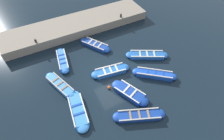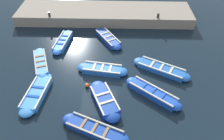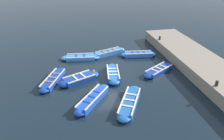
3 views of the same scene
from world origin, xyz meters
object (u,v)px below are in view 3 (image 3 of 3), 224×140
bollard_mid_north (160,38)px  boat_alongside (130,102)px  boat_far_corner (109,53)px  boat_drifting (79,79)px  boat_end_of_row (81,57)px  buoy_orange_near (93,71)px  boat_mid_row (93,99)px  bollard_north (217,83)px  boat_outer_left (53,79)px  boat_near_quay (113,74)px  boat_bow_out (159,70)px  boat_tucked (138,54)px

bollard_mid_north → boat_alongside: bearing=-123.1°
boat_far_corner → bollard_mid_north: (5.38, 0.59, 0.89)m
boat_far_corner → boat_alongside: 8.21m
boat_drifting → boat_end_of_row: 4.10m
boat_drifting → buoy_orange_near: 1.70m
boat_mid_row → bollard_north: (7.96, -1.21, 0.87)m
boat_outer_left → boat_end_of_row: bearing=57.2°
boat_outer_left → bollard_mid_north: bearing=24.4°
boat_drifting → boat_far_corner: (3.21, 4.58, -0.01)m
boat_mid_row → boat_far_corner: (2.58, 7.39, -0.02)m
boat_near_quay → boat_outer_left: 4.60m
boat_drifting → boat_end_of_row: size_ratio=0.93×
boat_bow_out → boat_end_of_row: bearing=146.4°
boat_near_quay → bollard_mid_north: (5.93, 4.86, 0.89)m
bollard_north → bollard_mid_north: same height
boat_alongside → boat_far_corner: bearing=87.6°
boat_mid_row → buoy_orange_near: boat_mid_row is taller
boat_near_quay → boat_mid_row: boat_mid_row is taller
boat_bow_out → boat_tucked: 3.53m
boat_bow_out → boat_far_corner: bearing=125.7°
buoy_orange_near → bollard_mid_north: bearing=28.5°
boat_mid_row → bollard_north: 8.10m
boat_near_quay → boat_end_of_row: boat_near_quay is taller
boat_near_quay → buoy_orange_near: bearing=148.9°
bollard_north → buoy_orange_near: bearing=144.8°
boat_drifting → boat_far_corner: bearing=55.0°
boat_far_corner → bollard_north: (5.38, -8.60, 0.89)m
bollard_north → boat_far_corner: bearing=122.0°
buoy_orange_near → boat_bow_out: bearing=-11.7°
boat_outer_left → buoy_orange_near: boat_outer_left is taller
boat_drifting → boat_alongside: (2.86, -3.63, -0.02)m
bollard_north → boat_tucked: bearing=109.8°
boat_outer_left → buoy_orange_near: size_ratio=14.41×
boat_tucked → bollard_mid_north: (2.74, 1.58, 0.90)m
boat_mid_row → bollard_north: size_ratio=9.62×
boat_outer_left → buoy_orange_near: 3.25m
boat_alongside → bollard_mid_north: 10.53m
boat_end_of_row → bollard_mid_north: bearing=7.6°
boat_drifting → boat_near_quay: bearing=6.5°
boat_far_corner → boat_bow_out: (3.22, -4.48, -0.01)m
boat_end_of_row → boat_alongside: bearing=-72.5°
boat_drifting → boat_bow_out: size_ratio=1.01×
boat_drifting → boat_alongside: boat_drifting is taller
boat_near_quay → boat_mid_row: size_ratio=1.03×
boat_near_quay → boat_mid_row: (-2.03, -3.12, 0.02)m
boat_far_corner → bollard_mid_north: bearing=6.2°
boat_near_quay → boat_alongside: boat_near_quay is taller
boat_outer_left → boat_bow_out: 8.36m
boat_end_of_row → boat_tucked: bearing=-5.3°
boat_drifting → boat_alongside: bearing=-51.7°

